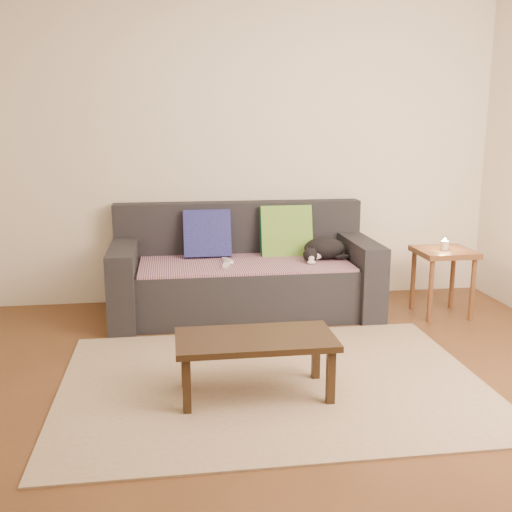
{
  "coord_description": "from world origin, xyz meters",
  "views": [
    {
      "loc": [
        -0.57,
        -3.13,
        1.52
      ],
      "look_at": [
        0.05,
        1.2,
        0.55
      ],
      "focal_mm": 42.0,
      "sensor_mm": 36.0,
      "label": 1
    }
  ],
  "objects_px": {
    "sofa": "(243,275)",
    "side_table": "(444,261)",
    "cat": "(323,249)",
    "wii_remote_a": "(226,264)",
    "coffee_table": "(255,344)",
    "wii_remote_b": "(228,261)"
  },
  "relations": [
    {
      "from": "wii_remote_b",
      "to": "sofa",
      "type": "bearing_deg",
      "value": -75.03
    },
    {
      "from": "coffee_table",
      "to": "wii_remote_b",
      "type": "bearing_deg",
      "value": 90.45
    },
    {
      "from": "cat",
      "to": "side_table",
      "type": "distance_m",
      "value": 0.96
    },
    {
      "from": "sofa",
      "to": "side_table",
      "type": "height_order",
      "value": "sofa"
    },
    {
      "from": "sofa",
      "to": "coffee_table",
      "type": "distance_m",
      "value": 1.57
    },
    {
      "from": "sofa",
      "to": "side_table",
      "type": "bearing_deg",
      "value": -10.78
    },
    {
      "from": "cat",
      "to": "coffee_table",
      "type": "xyz_separation_m",
      "value": [
        -0.77,
        -1.49,
        -0.21
      ]
    },
    {
      "from": "wii_remote_a",
      "to": "wii_remote_b",
      "type": "height_order",
      "value": "same"
    },
    {
      "from": "cat",
      "to": "wii_remote_b",
      "type": "relative_size",
      "value": 2.7
    },
    {
      "from": "cat",
      "to": "wii_remote_a",
      "type": "distance_m",
      "value": 0.82
    },
    {
      "from": "coffee_table",
      "to": "wii_remote_a",
      "type": "bearing_deg",
      "value": 91.44
    },
    {
      "from": "sofa",
      "to": "cat",
      "type": "bearing_deg",
      "value": -6.71
    },
    {
      "from": "sofa",
      "to": "side_table",
      "type": "relative_size",
      "value": 3.89
    },
    {
      "from": "cat",
      "to": "coffee_table",
      "type": "relative_size",
      "value": 0.46
    },
    {
      "from": "cat",
      "to": "wii_remote_a",
      "type": "bearing_deg",
      "value": -173.71
    },
    {
      "from": "cat",
      "to": "wii_remote_b",
      "type": "distance_m",
      "value": 0.78
    },
    {
      "from": "sofa",
      "to": "wii_remote_b",
      "type": "distance_m",
      "value": 0.22
    },
    {
      "from": "sofa",
      "to": "wii_remote_b",
      "type": "relative_size",
      "value": 14.0
    },
    {
      "from": "side_table",
      "to": "sofa",
      "type": "bearing_deg",
      "value": 169.22
    },
    {
      "from": "wii_remote_b",
      "to": "side_table",
      "type": "distance_m",
      "value": 1.73
    },
    {
      "from": "sofa",
      "to": "coffee_table",
      "type": "xyz_separation_m",
      "value": [
        -0.12,
        -1.57,
        0.0
      ]
    },
    {
      "from": "side_table",
      "to": "coffee_table",
      "type": "xyz_separation_m",
      "value": [
        -1.7,
        -1.27,
        -0.13
      ]
    }
  ]
}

